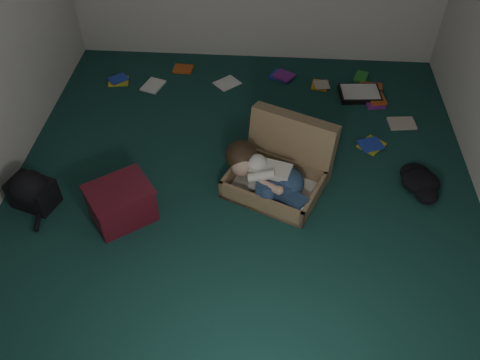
# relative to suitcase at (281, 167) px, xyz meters

# --- Properties ---
(floor) EXTENTS (4.50, 4.50, 0.00)m
(floor) POSITION_rel_suitcase_xyz_m (-0.33, -0.22, -0.17)
(floor) COLOR #143933
(floor) RESTS_ON ground
(suitcase) EXTENTS (0.99, 0.98, 0.56)m
(suitcase) POSITION_rel_suitcase_xyz_m (0.00, 0.00, 0.00)
(suitcase) COLOR #8E724E
(suitcase) RESTS_ON floor
(person) EXTENTS (0.73, 0.62, 0.35)m
(person) POSITION_rel_suitcase_xyz_m (-0.12, -0.15, 0.04)
(person) COLOR silver
(person) RESTS_ON suitcase
(maroon_bin) EXTENTS (0.61, 0.59, 0.33)m
(maroon_bin) POSITION_rel_suitcase_xyz_m (-1.26, -0.51, 0.00)
(maroon_bin) COLOR #51101B
(maroon_bin) RESTS_ON floor
(backpack) EXTENTS (0.53, 0.47, 0.26)m
(backpack) POSITION_rel_suitcase_xyz_m (-2.03, -0.41, -0.04)
(backpack) COLOR black
(backpack) RESTS_ON floor
(clothing_pile) EXTENTS (0.59, 0.54, 0.15)m
(clothing_pile) POSITION_rel_suitcase_xyz_m (1.15, 0.00, -0.09)
(clothing_pile) COLOR black
(clothing_pile) RESTS_ON floor
(paper_tray) EXTENTS (0.45, 0.35, 0.06)m
(paper_tray) POSITION_rel_suitcase_xyz_m (0.81, 1.33, -0.14)
(paper_tray) COLOR black
(paper_tray) RESTS_ON floor
(book_scatter) EXTENTS (3.15, 1.41, 0.02)m
(book_scatter) POSITION_rel_suitcase_xyz_m (0.03, 1.34, -0.16)
(book_scatter) COLOR gold
(book_scatter) RESTS_ON floor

